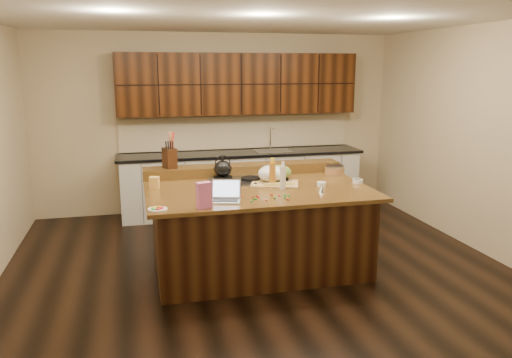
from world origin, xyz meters
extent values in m
cube|color=black|center=(0.00, 0.00, -0.01)|extent=(5.50, 5.00, 0.01)
cube|color=silver|center=(0.00, 0.00, 2.71)|extent=(5.50, 5.00, 0.01)
cube|color=#C3AE89|center=(0.00, 2.50, 1.35)|extent=(5.50, 0.01, 2.70)
cube|color=#C3AE89|center=(0.00, -2.50, 1.35)|extent=(5.50, 0.01, 2.70)
cube|color=#C3AE89|center=(2.75, 0.00, 1.35)|extent=(0.01, 5.00, 2.70)
cube|color=black|center=(0.00, 0.00, 0.44)|extent=(2.22, 1.42, 0.88)
cube|color=black|center=(0.00, 0.00, 0.90)|extent=(2.40, 1.60, 0.04)
cube|color=black|center=(0.00, 0.70, 0.98)|extent=(2.40, 0.30, 0.12)
cube|color=gray|center=(0.00, 0.30, 0.93)|extent=(0.92, 0.52, 0.02)
cylinder|color=black|center=(-0.30, 0.43, 0.95)|extent=(0.22, 0.22, 0.03)
cylinder|color=black|center=(0.30, 0.43, 0.95)|extent=(0.22, 0.22, 0.03)
cylinder|color=black|center=(-0.30, 0.17, 0.95)|extent=(0.22, 0.22, 0.03)
cylinder|color=black|center=(0.30, 0.17, 0.95)|extent=(0.22, 0.22, 0.03)
cylinder|color=black|center=(0.00, 0.30, 0.95)|extent=(0.22, 0.22, 0.03)
cube|color=silver|center=(0.30, 2.17, 0.45)|extent=(3.60, 0.62, 0.90)
cube|color=black|center=(0.30, 2.17, 0.92)|extent=(3.70, 0.66, 0.04)
cube|color=gray|center=(0.80, 2.17, 0.94)|extent=(0.55, 0.42, 0.01)
cylinder|color=gray|center=(0.80, 2.35, 1.12)|extent=(0.02, 0.02, 0.36)
cube|color=black|center=(0.30, 2.32, 1.95)|extent=(3.60, 0.34, 0.90)
cube|color=#C3AE89|center=(0.30, 2.48, 1.20)|extent=(3.60, 0.03, 0.50)
ellipsoid|color=black|center=(-0.30, 0.43, 1.06)|extent=(0.21, 0.21, 0.18)
ellipsoid|color=olive|center=(0.30, 0.17, 1.04)|extent=(0.32, 0.32, 0.15)
cube|color=#B7B7BC|center=(-0.44, -0.51, 0.93)|extent=(0.33, 0.27, 0.01)
cube|color=black|center=(-0.44, -0.51, 0.94)|extent=(0.26, 0.18, 0.00)
cube|color=#B7B7BC|center=(-0.42, -0.41, 1.03)|extent=(0.29, 0.13, 0.18)
cube|color=silver|center=(-0.42, -0.42, 1.03)|extent=(0.26, 0.11, 0.16)
cylinder|color=#C37522|center=(0.16, -0.04, 1.06)|extent=(0.09, 0.09, 0.27)
cylinder|color=silver|center=(0.24, -0.16, 1.04)|extent=(0.08, 0.08, 0.25)
cube|color=tan|center=(0.22, 0.06, 0.93)|extent=(0.61, 0.52, 0.02)
ellipsoid|color=white|center=(0.20, 0.13, 1.04)|extent=(0.30, 0.30, 0.18)
cube|color=#EDD872|center=(0.12, -0.07, 0.96)|extent=(0.11, 0.03, 0.03)
cube|color=#EDD872|center=(0.23, -0.07, 0.96)|extent=(0.11, 0.03, 0.03)
cube|color=#EDD872|center=(0.35, -0.07, 0.96)|extent=(0.11, 0.03, 0.03)
cylinder|color=gray|center=(0.33, 0.04, 0.95)|extent=(0.20, 0.08, 0.01)
cylinder|color=white|center=(1.15, -0.09, 0.94)|extent=(0.13, 0.13, 0.04)
cylinder|color=white|center=(0.70, -0.12, 0.94)|extent=(0.11, 0.11, 0.04)
cylinder|color=white|center=(1.15, -0.06, 0.94)|extent=(0.10, 0.10, 0.04)
cylinder|color=#996B3F|center=(1.08, 0.43, 0.97)|extent=(0.25, 0.25, 0.09)
cone|color=silver|center=(0.60, -0.37, 0.96)|extent=(0.08, 0.08, 0.07)
cube|color=#CF619F|center=(-0.68, -0.69, 1.04)|extent=(0.15, 0.11, 0.25)
cylinder|color=white|center=(-1.10, -0.64, 0.93)|extent=(0.23, 0.23, 0.01)
cube|color=#F2B755|center=(-1.09, 0.16, 0.99)|extent=(0.12, 0.10, 0.14)
cylinder|color=white|center=(-0.85, 0.70, 1.11)|extent=(0.13, 0.13, 0.14)
cube|color=black|center=(-0.88, 0.70, 1.16)|extent=(0.17, 0.22, 0.24)
ellipsoid|color=red|center=(-0.27, -0.39, 0.93)|extent=(0.02, 0.02, 0.02)
ellipsoid|color=#198C26|center=(-0.16, -0.51, 0.93)|extent=(0.02, 0.02, 0.02)
ellipsoid|color=red|center=(0.12, -0.45, 0.93)|extent=(0.02, 0.02, 0.02)
ellipsoid|color=#198C26|center=(0.05, -0.52, 0.93)|extent=(0.02, 0.02, 0.02)
ellipsoid|color=red|center=(0.06, -0.38, 0.93)|extent=(0.02, 0.02, 0.02)
ellipsoid|color=#198C26|center=(0.16, -0.53, 0.93)|extent=(0.02, 0.02, 0.02)
ellipsoid|color=red|center=(-0.10, -0.44, 0.93)|extent=(0.02, 0.02, 0.02)
ellipsoid|color=#198C26|center=(0.21, -0.47, 0.93)|extent=(0.02, 0.02, 0.02)
ellipsoid|color=red|center=(-0.15, -0.45, 0.93)|extent=(0.02, 0.02, 0.02)
ellipsoid|color=#198C26|center=(-0.14, -0.51, 0.93)|extent=(0.02, 0.02, 0.02)
ellipsoid|color=red|center=(-0.05, -0.59, 0.93)|extent=(0.02, 0.02, 0.02)
ellipsoid|color=#198C26|center=(0.18, -0.44, 0.93)|extent=(0.02, 0.02, 0.02)
ellipsoid|color=red|center=(0.16, -0.61, 0.93)|extent=(0.02, 0.02, 0.02)
ellipsoid|color=#198C26|center=(-0.20, -0.59, 0.93)|extent=(0.02, 0.02, 0.02)
ellipsoid|color=red|center=(-0.10, -0.41, 0.93)|extent=(0.02, 0.02, 0.02)
camera|label=1|loc=(-1.28, -5.12, 2.20)|focal=35.00mm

